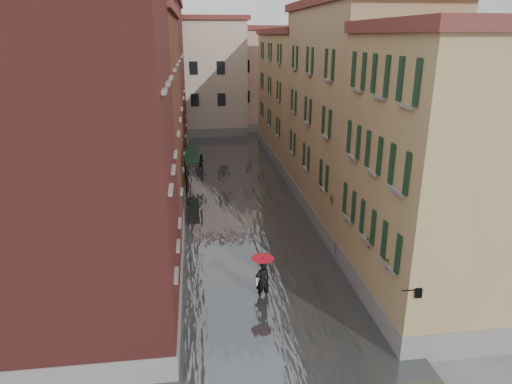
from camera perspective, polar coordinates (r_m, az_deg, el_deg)
ground at (r=22.29m, az=1.31°, el=-11.79°), size 120.00×120.00×0.00m
floodwater at (r=33.99m, az=-2.05°, el=-0.44°), size 10.00×60.00×0.20m
building_left_near at (r=18.05m, az=-20.02°, el=2.05°), size 6.00×8.00×13.00m
building_left_mid at (r=28.66m, az=-15.58°, el=7.94°), size 6.00×14.00×12.50m
building_left_far at (r=43.32m, az=-13.13°, el=12.68°), size 6.00×16.00×14.00m
building_right_near at (r=20.45m, az=22.13°, el=1.50°), size 6.00×8.00×11.50m
building_right_mid at (r=30.05m, az=12.17°, el=9.18°), size 6.00×14.00×13.00m
building_right_far at (r=44.42m, az=5.64°, el=11.60°), size 6.00×16.00×11.50m
building_end_cream at (r=57.12m, az=-7.75°, el=13.91°), size 12.00×9.00×13.00m
building_end_pink at (r=59.84m, az=1.16°, el=13.81°), size 10.00×9.00×12.00m
awning_near at (r=34.75m, az=-8.11°, el=3.89°), size 1.09×2.78×2.80m
awning_far at (r=37.62m, az=-8.10°, el=5.07°), size 1.09×3.07×2.80m
wall_lantern at (r=17.06m, az=19.51°, el=-11.71°), size 0.71×0.22×0.35m
window_planters at (r=22.15m, az=11.77°, el=-2.31°), size 0.59×10.27×0.84m
pedestrian_main at (r=20.77m, az=0.83°, el=-10.21°), size 1.04×1.04×2.06m
pedestrian_far at (r=40.82m, az=-6.78°, el=3.69°), size 0.86×0.78×1.45m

